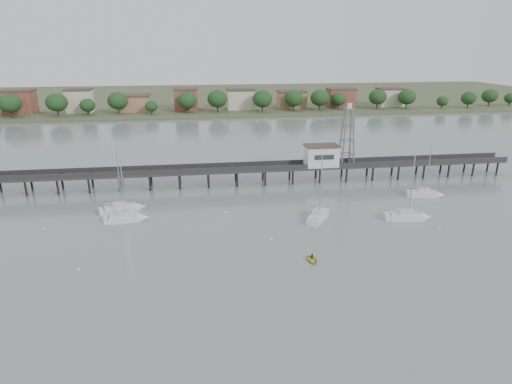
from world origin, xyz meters
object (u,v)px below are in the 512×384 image
(sailboat_b, at_px, (130,218))
(sailboat_f, at_px, (127,208))
(sailboat_c, at_px, (321,214))
(sailboat_d, at_px, (413,217))
(pier, at_px, (222,170))
(sailboat_e, at_px, (429,194))
(yellow_dinghy, at_px, (312,261))
(lattice_tower, at_px, (347,137))
(white_tender, at_px, (113,210))

(sailboat_b, relative_size, sailboat_f, 0.91)
(sailboat_c, relative_size, sailboat_d, 0.97)
(sailboat_d, distance_m, sailboat_b, 55.97)
(pier, relative_size, sailboat_e, 11.67)
(sailboat_c, bearing_deg, sailboat_d, -67.63)
(sailboat_e, bearing_deg, yellow_dinghy, -129.44)
(pier, bearing_deg, lattice_tower, 0.00)
(sailboat_c, xyz_separation_m, sailboat_d, (17.73, -3.89, -0.00))
(sailboat_c, xyz_separation_m, sailboat_f, (-39.15, 8.97, -0.00))
(sailboat_b, height_order, white_tender, sailboat_b)
(sailboat_c, bearing_deg, lattice_tower, 5.50)
(lattice_tower, bearing_deg, pier, -180.00)
(sailboat_b, bearing_deg, sailboat_c, -10.14)
(lattice_tower, relative_size, yellow_dinghy, 5.16)
(yellow_dinghy, bearing_deg, sailboat_f, 137.61)
(pier, relative_size, sailboat_b, 11.58)
(lattice_tower, xyz_separation_m, sailboat_e, (14.62, -15.48, -10.46))
(sailboat_e, relative_size, yellow_dinghy, 4.28)
(sailboat_c, bearing_deg, white_tender, 113.05)
(pier, distance_m, sailboat_e, 48.75)
(sailboat_d, height_order, sailboat_b, sailboat_d)
(sailboat_d, bearing_deg, sailboat_e, 56.96)
(lattice_tower, relative_size, white_tender, 4.56)
(sailboat_c, height_order, sailboat_e, sailboat_c)
(lattice_tower, height_order, sailboat_d, lattice_tower)
(pier, distance_m, lattice_tower, 32.34)
(lattice_tower, bearing_deg, sailboat_c, -119.26)
(sailboat_b, height_order, sailboat_e, sailboat_b)
(sailboat_c, bearing_deg, pier, 72.15)
(sailboat_e, height_order, yellow_dinghy, sailboat_e)
(sailboat_b, bearing_deg, pier, 41.14)
(yellow_dinghy, bearing_deg, sailboat_b, 142.83)
(sailboat_b, xyz_separation_m, yellow_dinghy, (31.13, -21.21, -0.64))
(sailboat_c, distance_m, white_tender, 42.93)
(white_tender, relative_size, yellow_dinghy, 1.13)
(sailboat_c, xyz_separation_m, sailboat_e, (27.94, 8.30, 0.01))
(white_tender, bearing_deg, sailboat_b, -42.56)
(sailboat_d, bearing_deg, sailboat_f, 174.16)
(pier, height_order, lattice_tower, lattice_tower)
(sailboat_b, relative_size, yellow_dinghy, 4.31)
(sailboat_c, height_order, sailboat_d, sailboat_d)
(sailboat_e, xyz_separation_m, white_tender, (-69.98, 0.41, -0.25))
(lattice_tower, bearing_deg, sailboat_f, -164.24)
(sailboat_c, relative_size, sailboat_f, 0.97)
(sailboat_e, height_order, sailboat_f, sailboat_f)
(lattice_tower, xyz_separation_m, sailboat_c, (-13.32, -23.78, -10.46))
(white_tender, bearing_deg, sailboat_f, 13.77)
(pier, bearing_deg, white_tender, -147.73)
(sailboat_f, xyz_separation_m, white_tender, (-2.89, -0.26, -0.25))
(sailboat_c, relative_size, yellow_dinghy, 4.62)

